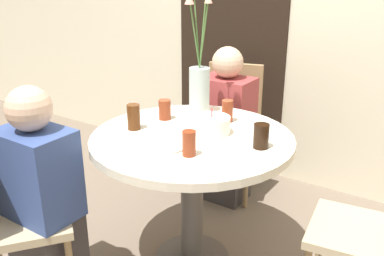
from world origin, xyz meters
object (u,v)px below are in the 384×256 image
object	(u,v)px
drink_glass_1	(165,110)
drink_glass_4	(261,136)
drink_glass_0	(227,111)
drink_glass_3	(189,143)
side_plate	(164,146)
person_guest	(226,131)
chair_near_front	(5,208)
chair_right_flank	(379,221)
flower_vase	(200,71)
birthday_cake	(212,125)
person_boy	(42,204)
chair_left_flank	(231,122)
drink_glass_2	(134,117)

from	to	relation	value
drink_glass_1	drink_glass_4	xyz separation A→B (m)	(0.61, -0.07, 0.00)
drink_glass_0	drink_glass_3	size ratio (longest dim) A/B	1.04
side_plate	person_guest	size ratio (longest dim) A/B	0.20
chair_near_front	person_guest	distance (m)	1.46
chair_near_front	drink_glass_4	bearing A→B (deg)	-102.14
chair_right_flank	flower_vase	world-z (taller)	flower_vase
drink_glass_4	drink_glass_1	bearing A→B (deg)	173.30
birthday_cake	drink_glass_1	size ratio (longest dim) A/B	1.72
side_plate	drink_glass_1	world-z (taller)	drink_glass_1
chair_right_flank	drink_glass_0	distance (m)	0.91
flower_vase	drink_glass_4	world-z (taller)	flower_vase
drink_glass_1	drink_glass_0	bearing A→B (deg)	27.29
chair_near_front	flower_vase	size ratio (longest dim) A/B	1.20
chair_right_flank	drink_glass_0	xyz separation A→B (m)	(-0.84, 0.16, 0.30)
chair_near_front	flower_vase	xyz separation A→B (m)	(0.38, 1.04, 0.48)
drink_glass_4	person_guest	distance (m)	0.91
drink_glass_3	person_boy	size ratio (longest dim) A/B	0.11
flower_vase	side_plate	world-z (taller)	flower_vase
side_plate	drink_glass_1	xyz separation A→B (m)	(-0.23, 0.31, 0.05)
flower_vase	person_boy	xyz separation A→B (m)	(-0.28, -0.91, -0.49)
side_plate	drink_glass_3	distance (m)	0.16
chair_right_flank	person_boy	bearing A→B (deg)	-69.69
drink_glass_3	drink_glass_4	world-z (taller)	same
person_guest	person_boy	world-z (taller)	same
chair_left_flank	drink_glass_4	xyz separation A→B (m)	(0.59, -0.81, 0.29)
drink_glass_2	drink_glass_3	world-z (taller)	drink_glass_2
drink_glass_2	person_guest	xyz separation A→B (m)	(0.10, 0.80, -0.31)
drink_glass_0	drink_glass_4	bearing A→B (deg)	-36.75
drink_glass_4	flower_vase	bearing A→B (deg)	151.58
chair_right_flank	drink_glass_2	size ratio (longest dim) A/B	6.85
chair_left_flank	side_plate	xyz separation A→B (m)	(0.21, -1.05, 0.24)
chair_left_flank	drink_glass_0	bearing A→B (deg)	-79.62
drink_glass_3	drink_glass_4	bearing A→B (deg)	48.16
chair_left_flank	flower_vase	bearing A→B (deg)	-97.49
chair_left_flank	flower_vase	size ratio (longest dim) A/B	1.20
drink_glass_1	person_boy	size ratio (longest dim) A/B	0.10
chair_left_flank	side_plate	bearing A→B (deg)	-94.45
side_plate	person_guest	distance (m)	0.95
chair_near_front	drink_glass_0	size ratio (longest dim) A/B	7.60
chair_left_flank	person_guest	distance (m)	0.16
chair_right_flank	side_plate	bearing A→B (deg)	-79.10
chair_right_flank	drink_glass_3	distance (m)	0.88
drink_glass_4	birthday_cake	bearing A→B (deg)	172.82
side_plate	drink_glass_4	world-z (taller)	drink_glass_4
side_plate	person_guest	xyz separation A→B (m)	(-0.17, 0.90, -0.25)
chair_left_flank	person_guest	world-z (taller)	person_guest
flower_vase	drink_glass_3	world-z (taller)	flower_vase
chair_right_flank	drink_glass_4	world-z (taller)	chair_right_flank
person_guest	drink_glass_0	bearing A→B (deg)	-60.42
chair_near_front	birthday_cake	world-z (taller)	chair_near_front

